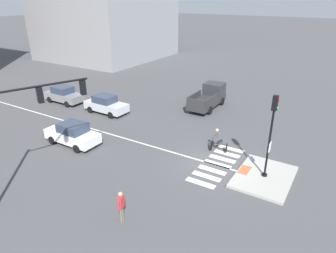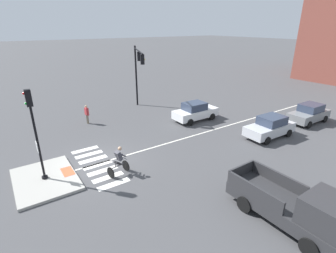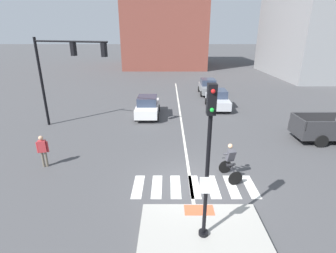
{
  "view_description": "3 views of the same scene",
  "coord_description": "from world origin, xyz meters",
  "px_view_note": "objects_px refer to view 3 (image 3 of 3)",
  "views": [
    {
      "loc": [
        -15.98,
        -6.28,
        9.99
      ],
      "look_at": [
        -0.4,
        3.32,
        1.99
      ],
      "focal_mm": 32.34,
      "sensor_mm": 36.0,
      "label": 1
    },
    {
      "loc": [
        13.77,
        -4.32,
        8.0
      ],
      "look_at": [
        -0.19,
        5.19,
        1.28
      ],
      "focal_mm": 27.37,
      "sensor_mm": 36.0,
      "label": 2
    },
    {
      "loc": [
        -1.16,
        -9.68,
        6.35
      ],
      "look_at": [
        -1.16,
        4.27,
        1.17
      ],
      "focal_mm": 27.06,
      "sensor_mm": 36.0,
      "label": 3
    }
  ],
  "objects_px": {
    "signal_pole": "(208,152)",
    "traffic_light_mast": "(60,66)",
    "cyclist": "(230,161)",
    "car_silver_eastbound_far": "(217,99)",
    "car_grey_eastbound_distant": "(208,87)",
    "pedestrian_at_curb_left": "(43,149)",
    "car_white_westbound_far": "(147,106)"
  },
  "relations": [
    {
      "from": "cyclist",
      "to": "car_grey_eastbound_distant",
      "type": "bearing_deg",
      "value": 84.91
    },
    {
      "from": "signal_pole",
      "to": "cyclist",
      "type": "relative_size",
      "value": 2.95
    },
    {
      "from": "signal_pole",
      "to": "traffic_light_mast",
      "type": "distance_m",
      "value": 13.24
    },
    {
      "from": "traffic_light_mast",
      "to": "car_white_westbound_far",
      "type": "relative_size",
      "value": 1.49
    },
    {
      "from": "car_grey_eastbound_distant",
      "to": "cyclist",
      "type": "distance_m",
      "value": 17.32
    },
    {
      "from": "car_white_westbound_far",
      "to": "car_silver_eastbound_far",
      "type": "distance_m",
      "value": 6.47
    },
    {
      "from": "car_silver_eastbound_far",
      "to": "car_grey_eastbound_distant",
      "type": "height_order",
      "value": "same"
    },
    {
      "from": "signal_pole",
      "to": "car_silver_eastbound_far",
      "type": "xyz_separation_m",
      "value": [
        3.24,
        15.37,
        -2.32
      ]
    },
    {
      "from": "signal_pole",
      "to": "cyclist",
      "type": "height_order",
      "value": "signal_pole"
    },
    {
      "from": "traffic_light_mast",
      "to": "car_silver_eastbound_far",
      "type": "xyz_separation_m",
      "value": [
        11.44,
        5.04,
        -3.49
      ]
    },
    {
      "from": "traffic_light_mast",
      "to": "car_grey_eastbound_distant",
      "type": "height_order",
      "value": "traffic_light_mast"
    },
    {
      "from": "signal_pole",
      "to": "car_grey_eastbound_distant",
      "type": "xyz_separation_m",
      "value": [
        3.22,
        20.95,
        -2.32
      ]
    },
    {
      "from": "car_silver_eastbound_far",
      "to": "cyclist",
      "type": "relative_size",
      "value": 2.47
    },
    {
      "from": "signal_pole",
      "to": "car_grey_eastbound_distant",
      "type": "bearing_deg",
      "value": 81.27
    },
    {
      "from": "signal_pole",
      "to": "car_silver_eastbound_far",
      "type": "distance_m",
      "value": 15.88
    },
    {
      "from": "pedestrian_at_curb_left",
      "to": "car_silver_eastbound_far",
      "type": "bearing_deg",
      "value": 45.03
    },
    {
      "from": "car_white_westbound_far",
      "to": "car_silver_eastbound_far",
      "type": "xyz_separation_m",
      "value": [
        6.05,
        2.31,
        0.0
      ]
    },
    {
      "from": "car_silver_eastbound_far",
      "to": "cyclist",
      "type": "distance_m",
      "value": 11.79
    },
    {
      "from": "car_white_westbound_far",
      "to": "cyclist",
      "type": "height_order",
      "value": "cyclist"
    },
    {
      "from": "traffic_light_mast",
      "to": "pedestrian_at_curb_left",
      "type": "relative_size",
      "value": 3.65
    },
    {
      "from": "car_silver_eastbound_far",
      "to": "car_grey_eastbound_distant",
      "type": "bearing_deg",
      "value": 90.25
    },
    {
      "from": "traffic_light_mast",
      "to": "cyclist",
      "type": "relative_size",
      "value": 3.63
    },
    {
      "from": "signal_pole",
      "to": "traffic_light_mast",
      "type": "height_order",
      "value": "traffic_light_mast"
    },
    {
      "from": "cyclist",
      "to": "pedestrian_at_curb_left",
      "type": "height_order",
      "value": "cyclist"
    },
    {
      "from": "cyclist",
      "to": "car_white_westbound_far",
      "type": "bearing_deg",
      "value": 115.58
    },
    {
      "from": "signal_pole",
      "to": "cyclist",
      "type": "distance_m",
      "value": 4.64
    },
    {
      "from": "pedestrian_at_curb_left",
      "to": "cyclist",
      "type": "bearing_deg",
      "value": -6.89
    },
    {
      "from": "car_silver_eastbound_far",
      "to": "cyclist",
      "type": "height_order",
      "value": "cyclist"
    },
    {
      "from": "pedestrian_at_curb_left",
      "to": "car_white_westbound_far",
      "type": "bearing_deg",
      "value": 61.29
    },
    {
      "from": "car_grey_eastbound_distant",
      "to": "pedestrian_at_curb_left",
      "type": "distance_m",
      "value": 19.31
    },
    {
      "from": "car_white_westbound_far",
      "to": "pedestrian_at_curb_left",
      "type": "distance_m",
      "value": 9.44
    },
    {
      "from": "car_silver_eastbound_far",
      "to": "traffic_light_mast",
      "type": "bearing_deg",
      "value": -156.21
    }
  ]
}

